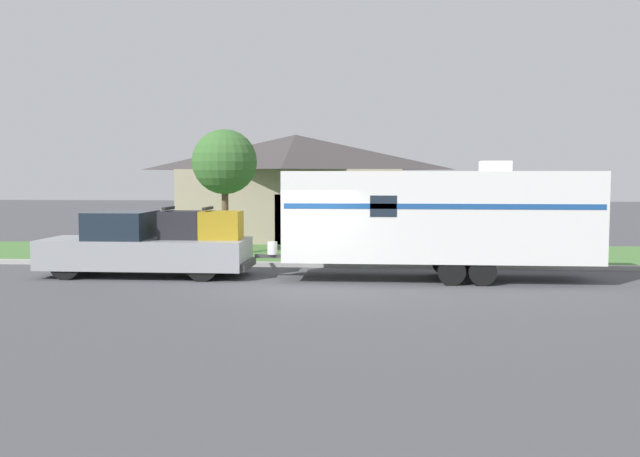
# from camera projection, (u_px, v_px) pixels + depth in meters

# --- Properties ---
(ground_plane) EXTENTS (120.00, 120.00, 0.00)m
(ground_plane) POSITION_uv_depth(u_px,v_px,m) (308.00, 285.00, 18.72)
(ground_plane) COLOR #47474C
(curb_strip) EXTENTS (80.00, 0.30, 0.14)m
(curb_strip) POSITION_uv_depth(u_px,v_px,m) (319.00, 265.00, 22.44)
(curb_strip) COLOR #999993
(curb_strip) RESTS_ON ground_plane
(lawn_strip) EXTENTS (80.00, 7.00, 0.03)m
(lawn_strip) POSITION_uv_depth(u_px,v_px,m) (328.00, 254.00, 26.07)
(lawn_strip) COLOR #477538
(lawn_strip) RESTS_ON ground_plane
(house_across_street) EXTENTS (10.15, 6.95, 4.70)m
(house_across_street) POSITION_uv_depth(u_px,v_px,m) (296.00, 185.00, 32.30)
(house_across_street) COLOR gray
(house_across_street) RESTS_ON ground_plane
(pickup_truck) EXTENTS (5.97, 2.07, 1.99)m
(pickup_truck) POSITION_uv_depth(u_px,v_px,m) (148.00, 246.00, 20.41)
(pickup_truck) COLOR black
(pickup_truck) RESTS_ON ground_plane
(travel_trailer) EXTENTS (9.37, 2.37, 3.28)m
(travel_trailer) POSITION_uv_depth(u_px,v_px,m) (439.00, 216.00, 19.67)
(travel_trailer) COLOR black
(travel_trailer) RESTS_ON ground_plane
(mailbox) EXTENTS (0.48, 0.20, 1.38)m
(mailbox) POSITION_uv_depth(u_px,v_px,m) (547.00, 233.00, 22.51)
(mailbox) COLOR brown
(mailbox) RESTS_ON ground_plane
(tree_in_yard) EXTENTS (2.32, 2.32, 4.53)m
(tree_in_yard) POSITION_uv_depth(u_px,v_px,m) (225.00, 162.00, 25.41)
(tree_in_yard) COLOR brown
(tree_in_yard) RESTS_ON ground_plane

